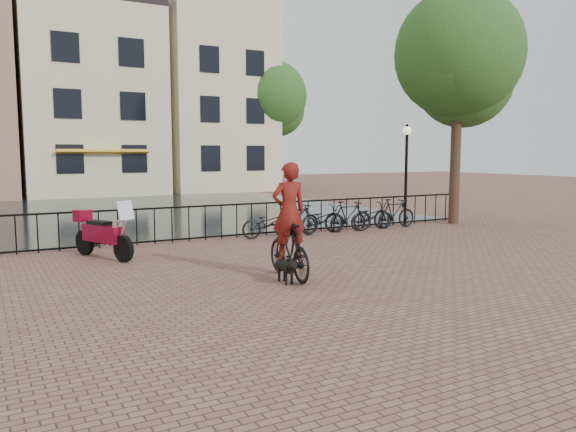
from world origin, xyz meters
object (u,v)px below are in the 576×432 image
lamp_post (406,158)px  motorcycle (103,228)px  dog (285,270)px  cyclist (289,227)px

lamp_post → motorcycle: size_ratio=1.65×
dog → motorcycle: 5.14m
motorcycle → lamp_post: bearing=-17.4°
cyclist → motorcycle: (-2.87, 4.06, -0.31)m
cyclist → dog: cyclist is taller
lamp_post → dog: bearing=-144.5°
motorcycle → cyclist: bearing=-78.4°
cyclist → motorcycle: size_ratio=1.32×
cyclist → dog: (-0.27, -0.35, -0.78)m
cyclist → dog: 0.90m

